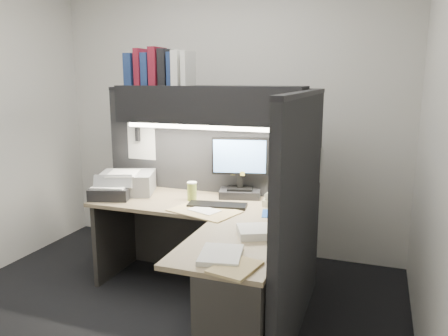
{
  "coord_description": "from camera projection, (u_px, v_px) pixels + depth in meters",
  "views": [
    {
      "loc": [
        1.44,
        -2.55,
        1.71
      ],
      "look_at": [
        0.34,
        0.51,
        1.04
      ],
      "focal_mm": 35.0,
      "sensor_mm": 36.0,
      "label": 1
    }
  ],
  "objects": [
    {
      "name": "floor",
      "position": [
        157.0,
        318.0,
        3.17
      ],
      "size": [
        3.5,
        3.5,
        0.0
      ],
      "primitive_type": "plane",
      "color": "black",
      "rests_on": "ground"
    },
    {
      "name": "wall_back",
      "position": [
        226.0,
        115.0,
        4.28
      ],
      "size": [
        3.5,
        0.04,
        2.7
      ],
      "primitive_type": "cube",
      "color": "silver",
      "rests_on": "floor"
    },
    {
      "name": "wall_right",
      "position": [
        441.0,
        147.0,
        2.32
      ],
      "size": [
        0.04,
        3.0,
        2.7
      ],
      "primitive_type": "cube",
      "color": "silver",
      "rests_on": "floor"
    },
    {
      "name": "partition_back",
      "position": [
        207.0,
        183.0,
        3.86
      ],
      "size": [
        1.9,
        0.06,
        1.6
      ],
      "primitive_type": "cube",
      "color": "black",
      "rests_on": "floor"
    },
    {
      "name": "partition_right",
      "position": [
        299.0,
        220.0,
        2.85
      ],
      "size": [
        0.06,
        1.5,
        1.6
      ],
      "primitive_type": "cube",
      "color": "black",
      "rests_on": "floor"
    },
    {
      "name": "desk",
      "position": [
        211.0,
        270.0,
        2.94
      ],
      "size": [
        1.7,
        1.53,
        0.73
      ],
      "color": "#947D5E",
      "rests_on": "floor"
    },
    {
      "name": "overhead_shelf",
      "position": [
        209.0,
        105.0,
        3.52
      ],
      "size": [
        1.55,
        0.34,
        0.3
      ],
      "primitive_type": "cube",
      "color": "black",
      "rests_on": "partition_back"
    },
    {
      "name": "task_light_tube",
      "position": [
        203.0,
        127.0,
        3.42
      ],
      "size": [
        1.32,
        0.04,
        0.04
      ],
      "primitive_type": "cylinder",
      "rotation": [
        0.0,
        1.57,
        0.0
      ],
      "color": "white",
      "rests_on": "overhead_shelf"
    },
    {
      "name": "monitor",
      "position": [
        240.0,
        174.0,
        3.61
      ],
      "size": [
        0.46,
        0.28,
        0.5
      ],
      "rotation": [
        0.0,
        0.0,
        0.24
      ],
      "color": "black",
      "rests_on": "desk"
    },
    {
      "name": "keyboard",
      "position": [
        217.0,
        205.0,
        3.39
      ],
      "size": [
        0.48,
        0.23,
        0.02
      ],
      "primitive_type": "cube",
      "rotation": [
        0.0,
        0.0,
        0.17
      ],
      "color": "black",
      "rests_on": "desk"
    },
    {
      "name": "mousepad",
      "position": [
        277.0,
        214.0,
        3.2
      ],
      "size": [
        0.26,
        0.24,
        0.0
      ],
      "primitive_type": "cube",
      "rotation": [
        0.0,
        0.0,
        0.21
      ],
      "color": "navy",
      "rests_on": "desk"
    },
    {
      "name": "mouse",
      "position": [
        279.0,
        212.0,
        3.19
      ],
      "size": [
        0.07,
        0.1,
        0.04
      ],
      "primitive_type": "ellipsoid",
      "rotation": [
        0.0,
        0.0,
        -0.07
      ],
      "color": "black",
      "rests_on": "mousepad"
    },
    {
      "name": "telephone",
      "position": [
        280.0,
        200.0,
        3.41
      ],
      "size": [
        0.25,
        0.26,
        0.09
      ],
      "primitive_type": "cube",
      "rotation": [
        0.0,
        0.0,
        -0.22
      ],
      "color": "#B8B38E",
      "rests_on": "desk"
    },
    {
      "name": "coffee_cup",
      "position": [
        192.0,
        192.0,
        3.55
      ],
      "size": [
        0.08,
        0.08,
        0.14
      ],
      "primitive_type": "cylinder",
      "rotation": [
        0.0,
        0.0,
        -0.11
      ],
      "color": "#CED655",
      "rests_on": "desk"
    },
    {
      "name": "printer",
      "position": [
        127.0,
        183.0,
        3.79
      ],
      "size": [
        0.55,
        0.51,
        0.18
      ],
      "primitive_type": "cube",
      "rotation": [
        0.0,
        0.0,
        0.36
      ],
      "color": "gray",
      "rests_on": "desk"
    },
    {
      "name": "notebook_stack",
      "position": [
        111.0,
        192.0,
        3.62
      ],
      "size": [
        0.38,
        0.35,
        0.1
      ],
      "primitive_type": "cube",
      "rotation": [
        0.0,
        0.0,
        0.29
      ],
      "color": "black",
      "rests_on": "desk"
    },
    {
      "name": "open_folder",
      "position": [
        204.0,
        211.0,
        3.26
      ],
      "size": [
        0.57,
        0.45,
        0.01
      ],
      "primitive_type": "cube",
      "rotation": [
        0.0,
        0.0,
        -0.29
      ],
      "color": "tan",
      "rests_on": "desk"
    },
    {
      "name": "paper_stack_a",
      "position": [
        258.0,
        231.0,
        2.77
      ],
      "size": [
        0.33,
        0.31,
        0.05
      ],
      "primitive_type": "cube",
      "rotation": [
        0.0,
        0.0,
        0.45
      ],
      "color": "white",
      "rests_on": "desk"
    },
    {
      "name": "paper_stack_b",
      "position": [
        221.0,
        255.0,
        2.43
      ],
      "size": [
        0.28,
        0.32,
        0.03
      ],
      "primitive_type": "cube",
      "rotation": [
        0.0,
        0.0,
        0.2
      ],
      "color": "white",
      "rests_on": "desk"
    },
    {
      "name": "manila_stack",
      "position": [
        235.0,
        267.0,
        2.28
      ],
      "size": [
        0.26,
        0.3,
        0.02
      ],
      "primitive_type": "cube",
      "rotation": [
        0.0,
        0.0,
        -0.2
      ],
      "color": "tan",
      "rests_on": "desk"
    },
    {
      "name": "binder_row",
      "position": [
        160.0,
        68.0,
        3.6
      ],
      "size": [
        0.56,
        0.26,
        0.31
      ],
      "color": "navy",
      "rests_on": "overhead_shelf"
    },
    {
      "name": "pinned_papers",
      "position": [
        237.0,
        165.0,
        3.34
      ],
      "size": [
        1.76,
        1.31,
        0.51
      ],
      "color": "white",
      "rests_on": "partition_back"
    }
  ]
}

